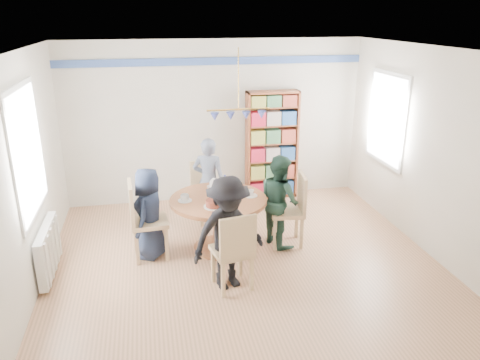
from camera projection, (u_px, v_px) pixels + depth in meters
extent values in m
plane|color=tan|center=(246.00, 267.00, 6.02)|extent=(5.00, 5.00, 0.00)
plane|color=white|center=(247.00, 50.00, 5.11)|extent=(5.00, 5.00, 0.00)
plane|color=silver|center=(215.00, 122.00, 7.87)|extent=(5.00, 0.00, 5.00)
plane|color=silver|center=(323.00, 277.00, 3.26)|extent=(5.00, 0.00, 5.00)
plane|color=silver|center=(23.00, 182.00, 5.09)|extent=(0.00, 5.00, 5.00)
plane|color=silver|center=(436.00, 155.00, 6.03)|extent=(0.00, 5.00, 5.00)
cube|color=#314B87|center=(214.00, 61.00, 7.51)|extent=(5.00, 0.02, 0.12)
cube|color=white|center=(27.00, 152.00, 5.29)|extent=(0.03, 1.32, 1.52)
cube|color=white|center=(29.00, 152.00, 5.29)|extent=(0.01, 1.20, 1.40)
cube|color=white|center=(387.00, 119.00, 7.16)|extent=(0.03, 1.12, 1.42)
cube|color=white|center=(386.00, 119.00, 7.16)|extent=(0.01, 1.00, 1.30)
cylinder|color=gold|center=(238.00, 79.00, 5.69)|extent=(0.01, 0.01, 0.75)
cylinder|color=gold|center=(238.00, 109.00, 5.82)|extent=(0.80, 0.02, 0.02)
cone|color=#414FB6|center=(215.00, 117.00, 5.79)|extent=(0.11, 0.11, 0.10)
cone|color=#414FB6|center=(231.00, 116.00, 5.83)|extent=(0.11, 0.11, 0.10)
cone|color=#414FB6|center=(246.00, 115.00, 5.87)|extent=(0.11, 0.11, 0.10)
cone|color=#414FB6|center=(262.00, 115.00, 5.90)|extent=(0.11, 0.11, 0.10)
cube|color=silver|center=(48.00, 250.00, 5.72)|extent=(0.10, 1.00, 0.60)
cube|color=silver|center=(48.00, 266.00, 5.36)|extent=(0.02, 0.06, 0.56)
cube|color=silver|center=(51.00, 257.00, 5.55)|extent=(0.02, 0.06, 0.56)
cube|color=silver|center=(53.00, 249.00, 5.73)|extent=(0.02, 0.06, 0.56)
cube|color=silver|center=(56.00, 242.00, 5.92)|extent=(0.02, 0.06, 0.56)
cube|color=silver|center=(59.00, 235.00, 6.10)|extent=(0.02, 0.06, 0.56)
cylinder|color=#955530|center=(218.00, 200.00, 6.25)|extent=(1.30, 1.30, 0.05)
cylinder|color=#955530|center=(219.00, 226.00, 6.37)|extent=(0.16, 0.16, 0.70)
cylinder|color=#955530|center=(219.00, 247.00, 6.48)|extent=(0.70, 0.70, 0.04)
cube|color=#D2AE81|center=(149.00, 222.00, 6.13)|extent=(0.50, 0.50, 0.06)
cube|color=#D2AE81|center=(131.00, 204.00, 5.99)|extent=(0.08, 0.47, 0.56)
cube|color=#D2AE81|center=(167.00, 244.00, 6.10)|extent=(0.05, 0.05, 0.48)
cube|color=#D2AE81|center=(163.00, 232.00, 6.44)|extent=(0.05, 0.05, 0.48)
cube|color=#D2AE81|center=(137.00, 248.00, 6.00)|extent=(0.05, 0.05, 0.48)
cube|color=#D2AE81|center=(135.00, 235.00, 6.34)|extent=(0.05, 0.05, 0.48)
cube|color=#D2AE81|center=(287.00, 212.00, 6.48)|extent=(0.51, 0.51, 0.05)
cube|color=#D2AE81|center=(302.00, 193.00, 6.40)|extent=(0.10, 0.45, 0.54)
cube|color=#D2AE81|center=(271.00, 223.00, 6.73)|extent=(0.05, 0.05, 0.46)
cube|color=#D2AE81|center=(275.00, 234.00, 6.38)|extent=(0.05, 0.05, 0.46)
cube|color=#D2AE81|center=(296.00, 222.00, 6.75)|extent=(0.05, 0.05, 0.46)
cube|color=#D2AE81|center=(301.00, 234.00, 6.41)|extent=(0.05, 0.05, 0.46)
cube|color=#D2AE81|center=(207.00, 194.00, 7.23)|extent=(0.50, 0.50, 0.05)
cube|color=#D2AE81|center=(203.00, 175.00, 7.31)|extent=(0.41, 0.14, 0.49)
cube|color=#D2AE81|center=(202.00, 213.00, 7.10)|extent=(0.05, 0.05, 0.42)
cube|color=#D2AE81|center=(222.00, 210.00, 7.23)|extent=(0.05, 0.05, 0.42)
cube|color=#D2AE81|center=(194.00, 206.00, 7.38)|extent=(0.05, 0.05, 0.42)
cube|color=#D2AE81|center=(214.00, 202.00, 7.52)|extent=(0.05, 0.05, 0.42)
cube|color=#D2AE81|center=(232.00, 251.00, 5.45)|extent=(0.51, 0.51, 0.05)
cube|color=#D2AE81|center=(238.00, 238.00, 5.19)|extent=(0.44, 0.12, 0.52)
cube|color=#D2AE81|center=(240.00, 260.00, 5.75)|extent=(0.05, 0.05, 0.45)
cube|color=#D2AE81|center=(213.00, 265.00, 5.62)|extent=(0.05, 0.05, 0.45)
cube|color=#D2AE81|center=(252.00, 274.00, 5.44)|extent=(0.05, 0.05, 0.45)
cube|color=#D2AE81|center=(223.00, 280.00, 5.31)|extent=(0.05, 0.05, 0.45)
imported|color=#182035|center=(149.00, 213.00, 6.10)|extent=(0.58, 0.70, 1.23)
imported|color=#193329|center=(279.00, 200.00, 6.45)|extent=(0.66, 0.75, 1.29)
imported|color=gray|center=(209.00, 181.00, 7.11)|extent=(0.57, 0.47, 1.35)
imported|color=black|center=(228.00, 234.00, 5.37)|extent=(1.01, 0.77, 1.38)
cube|color=brown|center=(248.00, 147.00, 7.96)|extent=(0.04, 0.27, 1.87)
cube|color=brown|center=(296.00, 144.00, 8.12)|extent=(0.04, 0.27, 1.87)
cube|color=brown|center=(273.00, 92.00, 7.73)|extent=(0.89, 0.27, 0.04)
cube|color=brown|center=(271.00, 194.00, 8.35)|extent=(0.89, 0.27, 0.05)
cube|color=brown|center=(270.00, 143.00, 8.15)|extent=(0.89, 0.02, 1.87)
cube|color=brown|center=(271.00, 177.00, 8.23)|extent=(0.84, 0.25, 0.02)
cube|color=brown|center=(271.00, 160.00, 8.13)|extent=(0.84, 0.25, 0.02)
cube|color=brown|center=(272.00, 143.00, 8.02)|extent=(0.84, 0.25, 0.02)
cube|color=brown|center=(272.00, 125.00, 7.92)|extent=(0.84, 0.25, 0.02)
cube|color=brown|center=(273.00, 107.00, 7.81)|extent=(0.84, 0.25, 0.02)
cube|color=#B21B34|center=(256.00, 188.00, 8.23)|extent=(0.25, 0.20, 0.23)
cube|color=beige|center=(271.00, 187.00, 8.28)|extent=(0.25, 0.20, 0.23)
cube|color=navy|center=(286.00, 186.00, 8.33)|extent=(0.25, 0.20, 0.23)
cube|color=#AAAA44|center=(257.00, 171.00, 8.13)|extent=(0.25, 0.20, 0.23)
cube|color=#3A6843|center=(271.00, 171.00, 8.18)|extent=(0.25, 0.20, 0.23)
cube|color=maroon|center=(286.00, 170.00, 8.23)|extent=(0.25, 0.20, 0.23)
cube|color=#B21B34|center=(257.00, 154.00, 8.02)|extent=(0.25, 0.20, 0.23)
cube|color=beige|center=(272.00, 153.00, 8.07)|extent=(0.25, 0.20, 0.23)
cube|color=navy|center=(287.00, 153.00, 8.12)|extent=(0.25, 0.20, 0.23)
cube|color=#AAAA44|center=(257.00, 137.00, 7.91)|extent=(0.25, 0.20, 0.23)
cube|color=#3A6843|center=(272.00, 136.00, 7.97)|extent=(0.25, 0.20, 0.23)
cube|color=maroon|center=(287.00, 135.00, 8.02)|extent=(0.25, 0.20, 0.23)
cube|color=#B21B34|center=(257.00, 119.00, 7.81)|extent=(0.25, 0.20, 0.23)
cube|color=beige|center=(273.00, 118.00, 7.86)|extent=(0.25, 0.20, 0.23)
cube|color=navy|center=(288.00, 117.00, 7.91)|extent=(0.25, 0.20, 0.23)
cube|color=#AAAA44|center=(258.00, 101.00, 7.71)|extent=(0.25, 0.20, 0.19)
cube|color=#3A6843|center=(273.00, 101.00, 7.76)|extent=(0.25, 0.20, 0.19)
cube|color=maroon|center=(289.00, 100.00, 7.81)|extent=(0.25, 0.20, 0.19)
cylinder|color=white|center=(214.00, 189.00, 6.26)|extent=(0.11, 0.11, 0.22)
sphere|color=white|center=(214.00, 181.00, 6.22)|extent=(0.08, 0.08, 0.08)
cylinder|color=silver|center=(225.00, 186.00, 6.32)|extent=(0.06, 0.06, 0.26)
cylinder|color=#414FB6|center=(225.00, 176.00, 6.27)|extent=(0.03, 0.03, 0.03)
cylinder|color=white|center=(219.00, 191.00, 6.48)|extent=(0.28, 0.28, 0.01)
cylinder|color=maroon|center=(219.00, 188.00, 6.47)|extent=(0.22, 0.22, 0.08)
cylinder|color=white|center=(214.00, 206.00, 5.96)|extent=(0.28, 0.28, 0.01)
cylinder|color=maroon|center=(214.00, 203.00, 5.95)|extent=(0.22, 0.22, 0.08)
cylinder|color=white|center=(185.00, 201.00, 6.15)|extent=(0.19, 0.19, 0.01)
imported|color=white|center=(185.00, 198.00, 6.14)|extent=(0.11, 0.11, 0.09)
cylinder|color=white|center=(251.00, 196.00, 6.32)|extent=(0.19, 0.19, 0.01)
imported|color=white|center=(251.00, 193.00, 6.31)|extent=(0.09, 0.09, 0.09)
cylinder|color=white|center=(213.00, 187.00, 6.65)|extent=(0.19, 0.19, 0.01)
imported|color=white|center=(213.00, 184.00, 6.63)|extent=(0.11, 0.11, 0.09)
cylinder|color=white|center=(224.00, 211.00, 5.83)|extent=(0.19, 0.19, 0.01)
imported|color=white|center=(224.00, 208.00, 5.81)|extent=(0.09, 0.09, 0.09)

